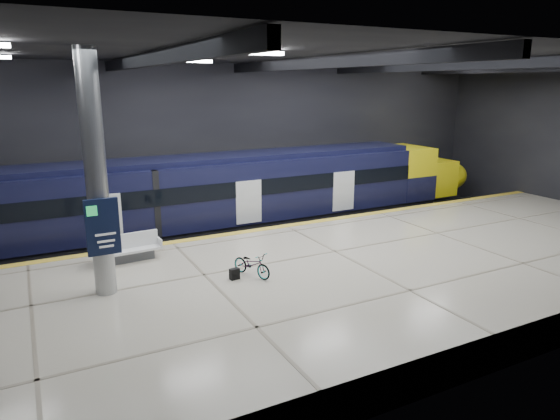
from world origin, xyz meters
TOP-DOWN VIEW (x-y plane):
  - ground at (0.00, 0.00)m, footprint 30.00×30.00m
  - room_shell at (-0.00, 0.00)m, footprint 30.10×16.10m
  - platform at (0.00, -2.50)m, footprint 30.00×11.00m
  - safety_strip at (0.00, 2.75)m, footprint 30.00×0.40m
  - rails at (0.00, 5.50)m, footprint 30.00×1.52m
  - train at (-2.37, 5.50)m, footprint 29.40×2.84m
  - bench at (-6.90, 1.47)m, footprint 2.26×1.05m
  - bicycle at (-3.68, -1.80)m, footprint 1.07×1.59m
  - pannier_bag at (-4.28, -1.80)m, footprint 0.32×0.22m
  - info_column at (-8.00, -1.03)m, footprint 0.90×0.78m

SIDE VIEW (x-z plane):
  - ground at x=0.00m, z-range 0.00..0.00m
  - rails at x=0.00m, z-range 0.00..0.16m
  - platform at x=0.00m, z-range 0.00..1.10m
  - safety_strip at x=0.00m, z-range 1.10..1.11m
  - pannier_bag at x=-4.28m, z-range 1.10..1.45m
  - bench at x=-6.90m, z-range 0.96..1.93m
  - bicycle at x=-3.68m, z-range 1.10..1.89m
  - train at x=-2.37m, z-range 0.16..3.95m
  - info_column at x=-8.00m, z-range 1.01..7.91m
  - room_shell at x=0.00m, z-range 1.69..9.74m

